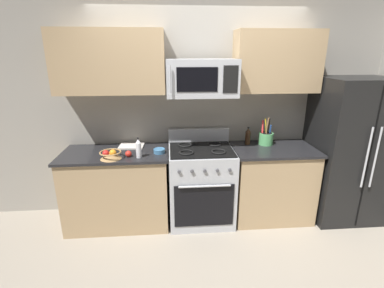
% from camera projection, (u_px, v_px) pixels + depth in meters
% --- Properties ---
extents(ground_plane, '(16.00, 16.00, 0.00)m').
position_uv_depth(ground_plane, '(207.00, 251.00, 2.97)').
color(ground_plane, gray).
extents(wall_back, '(8.00, 0.10, 2.60)m').
position_uv_depth(wall_back, '(198.00, 111.00, 3.54)').
color(wall_back, '#9E998E').
rests_on(wall_back, ground).
extents(counter_left, '(1.22, 0.66, 0.91)m').
position_uv_depth(counter_left, '(118.00, 188.00, 3.35)').
color(counter_left, tan).
rests_on(counter_left, ground).
extents(range_oven, '(0.76, 0.70, 1.09)m').
position_uv_depth(range_oven, '(201.00, 184.00, 3.42)').
color(range_oven, '#B2B5BA').
rests_on(range_oven, ground).
extents(counter_right, '(0.98, 0.66, 0.91)m').
position_uv_depth(counter_right, '(271.00, 182.00, 3.49)').
color(counter_right, tan).
rests_on(counter_right, ground).
extents(refrigerator, '(0.84, 0.77, 1.73)m').
position_uv_depth(refrigerator, '(348.00, 150.00, 3.42)').
color(refrigerator, black).
rests_on(refrigerator, ground).
extents(microwave, '(0.77, 0.44, 0.40)m').
position_uv_depth(microwave, '(202.00, 78.00, 3.06)').
color(microwave, '#B2B5BA').
extents(upper_cabinets_left, '(1.21, 0.34, 0.69)m').
position_uv_depth(upper_cabinets_left, '(109.00, 62.00, 3.07)').
color(upper_cabinets_left, tan).
extents(upper_cabinets_right, '(0.97, 0.34, 0.69)m').
position_uv_depth(upper_cabinets_right, '(277.00, 62.00, 3.22)').
color(upper_cabinets_right, tan).
extents(utensil_crock, '(0.18, 0.18, 0.34)m').
position_uv_depth(utensil_crock, '(266.00, 138.00, 3.47)').
color(utensil_crock, '#59AD66').
rests_on(utensil_crock, counter_right).
extents(fruit_basket, '(0.23, 0.23, 0.10)m').
position_uv_depth(fruit_basket, '(110.00, 155.00, 3.00)').
color(fruit_basket, '#9E7A4C').
rests_on(fruit_basket, counter_left).
extents(apple_loose, '(0.07, 0.07, 0.07)m').
position_uv_depth(apple_loose, '(128.00, 154.00, 3.06)').
color(apple_loose, red).
rests_on(apple_loose, counter_left).
extents(cutting_board, '(0.30, 0.25, 0.02)m').
position_uv_depth(cutting_board, '(132.00, 146.00, 3.41)').
color(cutting_board, silver).
rests_on(cutting_board, counter_left).
extents(bottle_vinegar, '(0.06, 0.06, 0.23)m').
position_uv_depth(bottle_vinegar, '(139.00, 148.00, 3.02)').
color(bottle_vinegar, silver).
rests_on(bottle_vinegar, counter_left).
extents(bottle_soy, '(0.07, 0.07, 0.22)m').
position_uv_depth(bottle_soy, '(248.00, 136.00, 3.47)').
color(bottle_soy, '#382314').
rests_on(bottle_soy, counter_right).
extents(prep_bowl, '(0.13, 0.13, 0.05)m').
position_uv_depth(prep_bowl, '(159.00, 151.00, 3.18)').
color(prep_bowl, teal).
rests_on(prep_bowl, counter_left).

